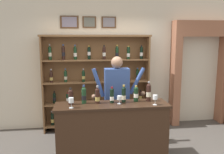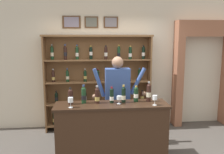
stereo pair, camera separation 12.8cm
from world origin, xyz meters
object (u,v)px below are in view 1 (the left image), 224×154
(tasting_bottle_grappa, at_px, (124,94))
(tasting_bottle_vin_santo, at_px, (149,92))
(wine_glass_right, at_px, (155,98))
(wine_glass_center, at_px, (71,101))
(tasting_bottle_riserva, at_px, (136,94))
(shopkeeper, at_px, (117,91))
(tasting_bottle_prosecco, at_px, (84,95))
(tasting_counter, at_px, (112,132))
(tasting_bottle_super_tuscan, at_px, (97,95))
(wine_glass_left, at_px, (119,98))
(wine_shelf, at_px, (96,80))
(tasting_bottle_chianti, at_px, (71,97))
(tasting_bottle_bianco, at_px, (112,95))

(tasting_bottle_grappa, relative_size, tasting_bottle_vin_santo, 0.87)
(tasting_bottle_vin_santo, xyz_separation_m, wine_glass_right, (0.04, -0.24, -0.04))
(wine_glass_center, bearing_deg, tasting_bottle_grappa, 14.29)
(tasting_bottle_riserva, bearing_deg, tasting_bottle_grappa, -173.40)
(shopkeeper, height_order, tasting_bottle_prosecco, shopkeeper)
(tasting_counter, xyz_separation_m, tasting_bottle_super_tuscan, (-0.23, 0.08, 0.61))
(tasting_bottle_super_tuscan, distance_m, wine_glass_right, 0.94)
(tasting_counter, distance_m, wine_glass_right, 0.92)
(tasting_bottle_super_tuscan, bearing_deg, wine_glass_left, -13.47)
(shopkeeper, distance_m, tasting_bottle_vin_santo, 0.67)
(shopkeeper, height_order, wine_glass_center, shopkeeper)
(tasting_bottle_super_tuscan, xyz_separation_m, wine_glass_center, (-0.42, -0.22, -0.02))
(tasting_bottle_riserva, height_order, tasting_bottle_vin_santo, tasting_bottle_vin_santo)
(tasting_counter, xyz_separation_m, wine_glass_right, (0.68, -0.14, 0.60))
(wine_shelf, relative_size, tasting_bottle_vin_santo, 6.85)
(wine_glass_right, distance_m, wine_glass_left, 0.58)
(wine_shelf, distance_m, wine_glass_center, 1.63)
(tasting_counter, xyz_separation_m, tasting_bottle_riserva, (0.42, 0.10, 0.61))
(tasting_bottle_chianti, distance_m, tasting_bottle_vin_santo, 1.31)
(shopkeeper, xyz_separation_m, tasting_bottle_chianti, (-0.83, -0.51, 0.05))
(wine_shelf, xyz_separation_m, tasting_bottle_chianti, (-0.51, -1.36, -0.01))
(tasting_counter, height_order, wine_glass_center, wine_glass_center)
(wine_shelf, xyz_separation_m, tasting_bottle_super_tuscan, (-0.07, -1.34, -0.01))
(tasting_bottle_prosecco, relative_size, wine_glass_right, 1.89)
(wine_shelf, xyz_separation_m, wine_glass_center, (-0.49, -1.55, -0.02))
(shopkeeper, height_order, tasting_bottle_bianco, shopkeeper)
(wine_shelf, bearing_deg, tasting_bottle_prosecco, -102.60)
(tasting_counter, distance_m, wine_glass_center, 0.89)
(wine_glass_center, bearing_deg, tasting_bottle_bianco, 17.64)
(tasting_bottle_vin_santo, bearing_deg, wine_glass_right, -80.82)
(tasting_counter, xyz_separation_m, tasting_bottle_bianco, (0.01, 0.07, 0.61))
(shopkeeper, height_order, tasting_bottle_super_tuscan, shopkeeper)
(tasting_counter, relative_size, shopkeeper, 1.10)
(shopkeeper, xyz_separation_m, tasting_bottle_vin_santo, (0.47, -0.48, 0.07))
(tasting_bottle_bianco, bearing_deg, wine_shelf, 97.07)
(tasting_bottle_vin_santo, distance_m, wine_glass_center, 1.32)
(tasting_bottle_chianti, distance_m, tasting_bottle_prosecco, 0.22)
(tasting_bottle_riserva, distance_m, tasting_bottle_vin_santo, 0.22)
(wine_shelf, bearing_deg, tasting_bottle_chianti, -110.54)
(tasting_bottle_prosecco, height_order, tasting_bottle_grappa, tasting_bottle_prosecco)
(tasting_bottle_prosecco, xyz_separation_m, wine_glass_left, (0.57, -0.10, -0.05))
(tasting_bottle_super_tuscan, distance_m, tasting_bottle_riserva, 0.66)
(tasting_bottle_vin_santo, distance_m, wine_glass_left, 0.54)
(tasting_bottle_prosecco, bearing_deg, wine_glass_right, -11.88)
(tasting_bottle_prosecco, height_order, wine_glass_right, tasting_bottle_prosecco)
(shopkeeper, xyz_separation_m, tasting_bottle_super_tuscan, (-0.40, -0.50, 0.05))
(tasting_counter, xyz_separation_m, shopkeeper, (0.17, 0.57, 0.57))
(wine_shelf, bearing_deg, tasting_bottle_bianco, -82.93)
(wine_shelf, xyz_separation_m, wine_glass_right, (0.84, -1.56, -0.02))
(tasting_bottle_prosecco, bearing_deg, tasting_bottle_riserva, 0.57)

